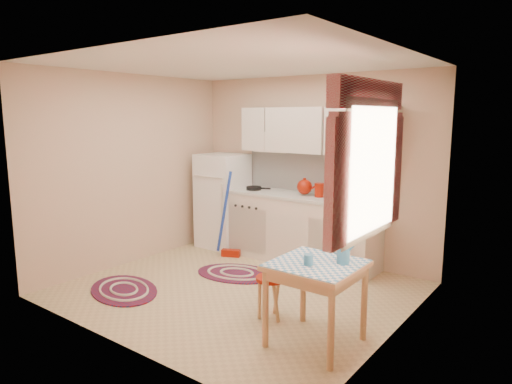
{
  "coord_description": "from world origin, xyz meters",
  "views": [
    {
      "loc": [
        3.13,
        -3.84,
        1.95
      ],
      "look_at": [
        0.07,
        0.25,
        1.1
      ],
      "focal_mm": 32.0,
      "sensor_mm": 36.0,
      "label": 1
    }
  ],
  "objects_px": {
    "base_cabinets": "(296,229)",
    "table": "(316,304)",
    "fridge": "(223,201)",
    "stool": "(271,297)"
  },
  "relations": [
    {
      "from": "fridge",
      "to": "table",
      "type": "relative_size",
      "value": 1.94
    },
    {
      "from": "base_cabinets",
      "to": "table",
      "type": "xyz_separation_m",
      "value": [
        1.35,
        -1.86,
        -0.08
      ]
    },
    {
      "from": "fridge",
      "to": "base_cabinets",
      "type": "xyz_separation_m",
      "value": [
        1.27,
        0.05,
        -0.26
      ]
    },
    {
      "from": "base_cabinets",
      "to": "stool",
      "type": "bearing_deg",
      "value": -65.74
    },
    {
      "from": "fridge",
      "to": "stool",
      "type": "bearing_deg",
      "value": -38.82
    },
    {
      "from": "fridge",
      "to": "stool",
      "type": "distance_m",
      "value": 2.65
    },
    {
      "from": "table",
      "to": "stool",
      "type": "bearing_deg",
      "value": 163.59
    },
    {
      "from": "fridge",
      "to": "base_cabinets",
      "type": "relative_size",
      "value": 0.62
    },
    {
      "from": "stool",
      "to": "table",
      "type": "bearing_deg",
      "value": -16.41
    },
    {
      "from": "base_cabinets",
      "to": "table",
      "type": "bearing_deg",
      "value": -53.95
    }
  ]
}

